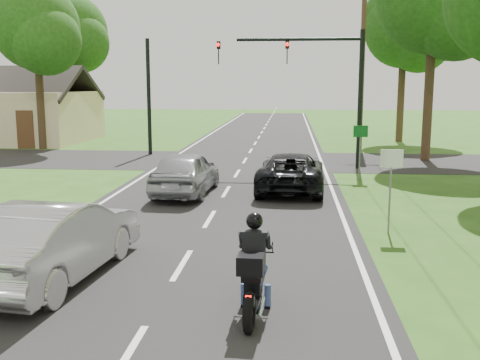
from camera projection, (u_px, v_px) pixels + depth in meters
The scene contains 17 objects.
ground at pixel (182, 265), 11.64m from camera, with size 140.00×140.00×0.00m, color #295517.
road at pixel (232, 182), 21.45m from camera, with size 8.00×100.00×0.01m, color black.
cross_road at pixel (245, 161), 27.34m from camera, with size 60.00×7.00×0.01m, color black.
motorcycle_rider at pixel (254, 276), 9.02m from camera, with size 0.57×2.00×1.73m.
dark_suv at pixel (291, 172), 19.60m from camera, with size 2.22×4.81×1.34m, color black.
silver_sedan at pixel (55, 240), 10.73m from camera, with size 1.63×4.66×1.54m, color #B5B6BA.
silver_suv at pixel (186, 172), 18.99m from camera, with size 1.76×4.37×1.49m, color #9DA0A5.
traffic_signal at pixel (318, 74), 24.37m from camera, with size 6.38×0.44×6.00m.
signal_pole_far at pixel (149, 97), 29.26m from camera, with size 0.20×0.20×6.00m, color black.
utility_pole_far at pixel (362, 59), 31.81m from camera, with size 1.60×0.28×10.00m.
sign_white at pixel (391, 171), 13.88m from camera, with size 0.55×0.07×2.12m.
sign_green at pixel (360, 139), 21.71m from camera, with size 0.55×0.07×2.12m.
tree_row_d at pixel (442, 2), 26.01m from camera, with size 5.76×5.58×10.45m.
tree_row_e at pixel (409, 33), 34.93m from camera, with size 5.28×5.12×9.61m.
tree_left_near at pixel (39, 32), 30.98m from camera, with size 5.12×4.96×9.22m.
tree_left_far at pixel (73, 36), 40.84m from camera, with size 5.76×5.58×10.14m.
house at pixel (9, 114), 36.31m from camera, with size 10.20×8.00×4.84m.
Camera 1 is at (2.21, -11.01, 3.73)m, focal length 42.00 mm.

